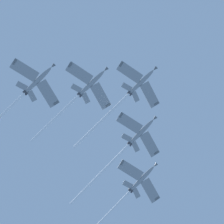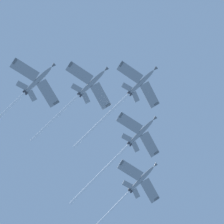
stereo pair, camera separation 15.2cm
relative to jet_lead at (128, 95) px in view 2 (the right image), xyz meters
The scene contains 5 objects.
jet_lead is the anchor object (origin of this frame).
jet_left_wing 17.67m from the jet_lead, 55.21° to the left, with size 19.73×39.72×13.39m.
jet_right_wing 16.01m from the jet_lead, 150.09° to the left, with size 19.68×33.44×12.32m.
jet_left_outer 32.81m from the jet_lead, 51.40° to the left, with size 19.71×36.32×12.55m.
jet_right_outer 35.38m from the jet_lead, 147.65° to the left, with size 19.76×39.65×13.94m.
Camera 2 is at (-30.04, -5.38, 1.58)m, focal length 61.90 mm.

